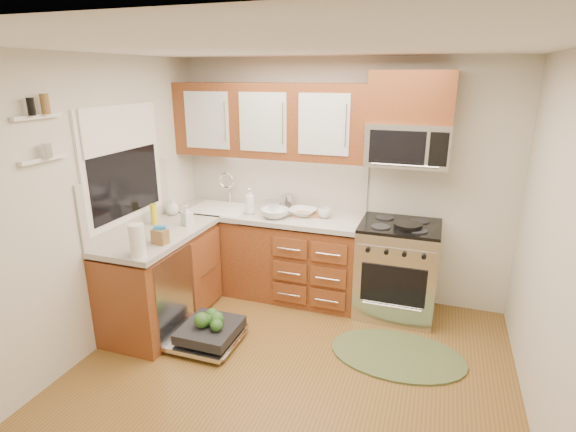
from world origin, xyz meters
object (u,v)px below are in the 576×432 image
at_px(bowl_b, 275,213).
at_px(stock_pot, 272,206).
at_px(cutting_board, 306,214).
at_px(microwave, 408,145).
at_px(dishwasher, 207,333).
at_px(sink, 221,219).
at_px(rug, 397,355).
at_px(cup, 325,213).
at_px(skillet, 408,226).
at_px(bowl_a, 302,212).
at_px(paper_towel_roll, 137,241).
at_px(range, 397,269).
at_px(upper_cabinets, 269,121).

bearing_deg(bowl_b, stock_pot, 119.05).
height_order(cutting_board, bowl_b, bowl_b).
xyz_separation_m(microwave, dishwasher, (-1.54, -1.25, -1.60)).
relative_size(sink, rug, 0.54).
relative_size(stock_pot, cutting_board, 0.67).
bearing_deg(cup, microwave, 6.52).
xyz_separation_m(skillet, bowl_a, (-1.08, 0.14, -0.02)).
xyz_separation_m(stock_pot, paper_towel_roll, (-0.58, -1.50, 0.08)).
relative_size(rug, bowl_a, 4.13).
bearing_deg(paper_towel_roll, range, 36.92).
height_order(upper_cabinets, dishwasher, upper_cabinets).
xyz_separation_m(range, cup, (-0.76, 0.03, 0.50)).
xyz_separation_m(upper_cabinets, cutting_board, (0.43, -0.09, -0.94)).
bearing_deg(sink, cutting_board, 4.18).
xyz_separation_m(cutting_board, bowl_a, (-0.03, -0.02, 0.02)).
distance_m(microwave, cup, 1.05).
bearing_deg(upper_cabinets, cup, -9.94).
relative_size(rug, skillet, 4.38).
distance_m(upper_cabinets, rug, 2.57).
xyz_separation_m(dishwasher, paper_towel_roll, (-0.39, -0.32, 0.96)).
xyz_separation_m(skillet, cutting_board, (-1.05, 0.16, -0.04)).
distance_m(dishwasher, bowl_b, 1.36).
bearing_deg(stock_pot, upper_cabinets, 121.21).
xyz_separation_m(upper_cabinets, sink, (-0.52, -0.16, -1.07)).
xyz_separation_m(stock_pot, bowl_b, (0.10, -0.18, -0.01)).
relative_size(rug, stock_pot, 5.87).
bearing_deg(cutting_board, paper_towel_roll, -122.32).
xyz_separation_m(sink, rug, (2.05, -0.76, -0.79)).
xyz_separation_m(dishwasher, rug, (1.66, 0.36, -0.09)).
bearing_deg(bowl_a, microwave, 4.55).
relative_size(upper_cabinets, microwave, 2.70).
height_order(microwave, cup, microwave).
relative_size(stock_pot, bowl_a, 0.70).
height_order(upper_cabinets, sink, upper_cabinets).
xyz_separation_m(upper_cabinets, stock_pot, (0.05, -0.09, -0.89)).
height_order(paper_towel_roll, bowl_a, paper_towel_roll).
xyz_separation_m(dishwasher, stock_pot, (0.19, 1.18, 0.88)).
relative_size(skillet, paper_towel_roll, 0.96).
xyz_separation_m(dishwasher, bowl_b, (0.29, 1.01, 0.87)).
xyz_separation_m(microwave, bowl_b, (-1.25, -0.24, -0.73)).
bearing_deg(cup, dishwasher, -123.72).
xyz_separation_m(sink, cup, (1.17, 0.04, 0.18)).
bearing_deg(cutting_board, stock_pot, -179.21).
distance_m(cutting_board, bowl_b, 0.33).
bearing_deg(dishwasher, microwave, 39.07).
distance_m(upper_cabinets, paper_towel_roll, 1.87).
bearing_deg(sink, stock_pot, 6.37).
xyz_separation_m(range, bowl_a, (-1.01, 0.04, 0.48)).
xyz_separation_m(upper_cabinets, skillet, (1.48, -0.25, -0.90)).
relative_size(upper_cabinets, range, 2.16).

